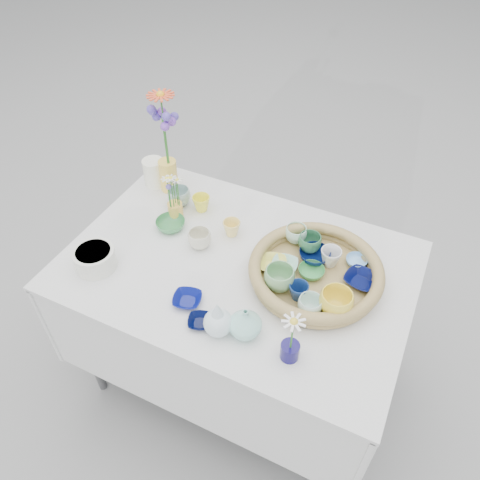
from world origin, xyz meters
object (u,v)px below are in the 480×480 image
at_px(display_table, 238,373).
at_px(bud_vase_seafoam, 245,322).
at_px(wicker_tray, 315,272).
at_px(tall_vase_yellow, 169,175).

distance_m(display_table, bud_vase_seafoam, 0.88).
xyz_separation_m(display_table, wicker_tray, (0.28, 0.05, 0.80)).
relative_size(display_table, tall_vase_yellow, 8.79).
bearing_deg(wicker_tray, display_table, -169.88).
bearing_deg(tall_vase_yellow, display_table, -30.99).
bearing_deg(bud_vase_seafoam, tall_vase_yellow, 138.79).
height_order(display_table, wicker_tray, wicker_tray).
relative_size(wicker_tray, tall_vase_yellow, 3.31).
distance_m(wicker_tray, bud_vase_seafoam, 0.34).
xyz_separation_m(bud_vase_seafoam, tall_vase_yellow, (-0.62, 0.54, 0.02)).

